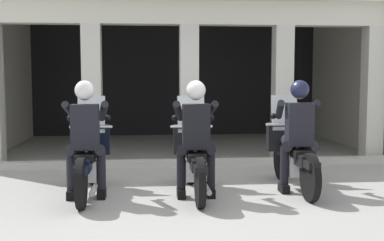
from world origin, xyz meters
TOP-DOWN VIEW (x-y plane):
  - ground_plane at (0.00, 3.00)m, footprint 80.00×80.00m
  - station_building at (0.15, 4.95)m, footprint 8.36×4.97m
  - kerb_strip at (0.15, 2.02)m, footprint 7.86×0.24m
  - motorcycle_left at (-1.47, 0.06)m, footprint 0.62×2.04m
  - police_officer_left at (-1.47, -0.23)m, footprint 0.63×0.61m
  - motorcycle_center at (0.00, -0.02)m, footprint 0.62×2.04m
  - police_officer_center at (0.00, -0.31)m, footprint 0.63×0.61m
  - motorcycle_right at (1.47, 0.15)m, footprint 0.62×2.04m
  - police_officer_right at (1.47, -0.13)m, footprint 0.63×0.61m

SIDE VIEW (x-z plane):
  - ground_plane at x=0.00m, z-range 0.00..0.00m
  - kerb_strip at x=0.15m, z-range 0.00..0.12m
  - motorcycle_left at x=-1.47m, z-range -0.17..1.17m
  - motorcycle_center at x=0.00m, z-range -0.17..1.17m
  - motorcycle_right at x=1.47m, z-range -0.17..1.17m
  - police_officer_left at x=-1.47m, z-range 0.15..1.73m
  - police_officer_center at x=0.00m, z-range 0.15..1.73m
  - police_officer_right at x=1.47m, z-range 0.15..1.73m
  - station_building at x=0.15m, z-range 0.40..3.59m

